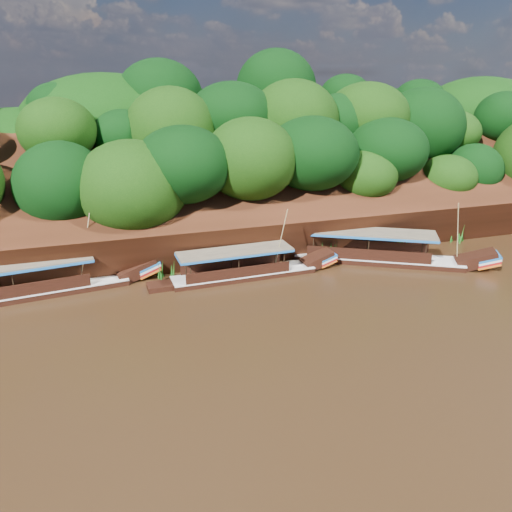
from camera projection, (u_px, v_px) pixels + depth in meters
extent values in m
plane|color=black|center=(282.00, 320.00, 31.25)|extent=(160.00, 160.00, 0.00)
cube|color=black|center=(220.00, 205.00, 44.33)|extent=(120.00, 16.12, 13.64)
cube|color=black|center=(198.00, 215.00, 54.48)|extent=(120.00, 24.00, 12.00)
ellipsoid|color=#09380C|center=(153.00, 214.00, 41.72)|extent=(18.00, 8.00, 6.40)
ellipsoid|color=#09380C|center=(201.00, 132.00, 48.62)|extent=(24.00, 11.00, 8.40)
ellipsoid|color=#09380C|center=(456.00, 192.00, 49.91)|extent=(18.00, 8.00, 6.00)
ellipsoid|color=#09380C|center=(492.00, 126.00, 57.61)|extent=(22.00, 10.00, 8.00)
cube|color=black|center=(377.00, 262.00, 40.89)|extent=(12.84, 8.50, 0.94)
cube|color=silver|center=(378.00, 257.00, 40.73)|extent=(12.88, 8.57, 0.10)
cube|color=black|center=(476.00, 260.00, 39.26)|extent=(3.60, 3.04, 1.83)
cube|color=#1B63B1|center=(488.00, 257.00, 39.00)|extent=(2.31, 2.37, 0.68)
cube|color=#A81213|center=(487.00, 261.00, 39.13)|extent=(2.31, 2.37, 0.68)
cube|color=brown|center=(369.00, 232.00, 40.17)|extent=(10.47, 7.40, 0.13)
cube|color=#1B63B1|center=(369.00, 234.00, 40.21)|extent=(10.47, 7.40, 0.19)
cylinder|color=tan|center=(458.00, 232.00, 38.28)|extent=(1.76, 1.33, 4.93)
cube|color=black|center=(244.00, 277.00, 37.84)|extent=(11.00, 2.35, 0.82)
cube|color=silver|center=(244.00, 272.00, 37.70)|extent=(11.00, 2.41, 0.09)
cube|color=black|center=(318.00, 260.00, 39.56)|extent=(2.64, 1.59, 1.54)
cube|color=#1B63B1|center=(325.00, 256.00, 39.68)|extent=(1.39, 1.61, 0.56)
cube|color=#A81213|center=(325.00, 259.00, 39.78)|extent=(1.39, 1.61, 0.56)
cube|color=brown|center=(235.00, 251.00, 36.86)|extent=(8.64, 2.58, 0.11)
cube|color=#1B63B1|center=(235.00, 252.00, 36.90)|extent=(8.64, 2.58, 0.16)
cylinder|color=tan|center=(281.00, 239.00, 37.21)|extent=(0.61, 1.15, 4.86)
cube|color=black|center=(30.00, 296.00, 34.68)|extent=(13.54, 3.89, 0.91)
cube|color=silver|center=(29.00, 290.00, 34.53)|extent=(13.55, 3.96, 0.10)
cube|color=black|center=(137.00, 270.00, 37.42)|extent=(3.33, 2.05, 1.80)
cube|color=#1B63B1|center=(148.00, 264.00, 37.65)|extent=(1.84, 1.93, 0.67)
cube|color=#A81213|center=(148.00, 268.00, 37.77)|extent=(1.84, 1.93, 0.67)
cube|color=brown|center=(11.00, 265.00, 33.51)|extent=(10.71, 3.86, 0.12)
cube|color=#1B63B1|center=(11.00, 267.00, 33.55)|extent=(10.71, 3.86, 0.18)
cylinder|color=tan|center=(85.00, 245.00, 35.01)|extent=(1.33, 0.72, 5.34)
cone|color=#206A1A|center=(79.00, 272.00, 36.33)|extent=(1.50, 1.50, 1.87)
cone|color=#206A1A|center=(165.00, 269.00, 37.16)|extent=(1.50, 1.50, 1.62)
cone|color=#206A1A|center=(256.00, 257.00, 39.70)|extent=(1.50, 1.50, 1.53)
cone|color=#206A1A|center=(327.00, 246.00, 41.65)|extent=(1.50, 1.50, 1.96)
cone|color=#206A1A|center=(398.00, 242.00, 42.97)|extent=(1.50, 1.50, 1.71)
cone|color=#206A1A|center=(460.00, 233.00, 45.31)|extent=(1.50, 1.50, 1.85)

